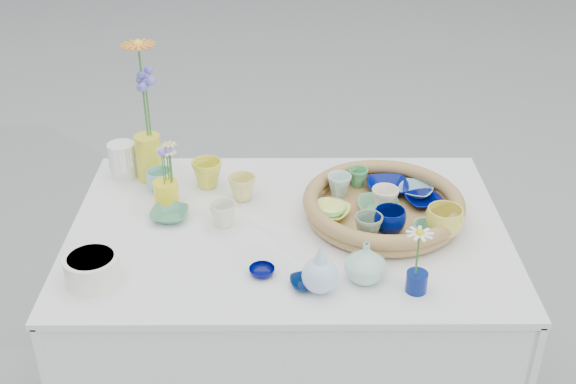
{
  "coord_description": "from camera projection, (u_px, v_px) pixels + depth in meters",
  "views": [
    {
      "loc": [
        -0.01,
        -1.76,
        1.91
      ],
      "look_at": [
        0.0,
        0.02,
        0.87
      ],
      "focal_mm": 45.0,
      "sensor_mm": 36.0,
      "label": 1
    }
  ],
  "objects": [
    {
      "name": "loose_ceramic_4",
      "position": [
        262.0,
        271.0,
        1.89
      ],
      "size": [
        0.07,
        0.07,
        0.02
      ],
      "primitive_type": "imported",
      "rotation": [
        0.0,
        0.0,
        -0.11
      ],
      "color": "#00044D",
      "rests_on": "display_table"
    },
    {
      "name": "tray_ceramic_10",
      "position": [
        330.0,
        212.0,
        2.1
      ],
      "size": [
        0.15,
        0.15,
        0.03
      ],
      "primitive_type": "imported",
      "rotation": [
        0.0,
        0.0,
        -0.42
      ],
      "color": "#FCFF60",
      "rests_on": "wicker_tray"
    },
    {
      "name": "tray_ceramic_2",
      "position": [
        444.0,
        222.0,
        2.0
      ],
      "size": [
        0.13,
        0.13,
        0.08
      ],
      "primitive_type": "imported",
      "rotation": [
        0.0,
        0.0,
        -0.27
      ],
      "color": "#E1D549",
      "rests_on": "wicker_tray"
    },
    {
      "name": "loose_ceramic_0",
      "position": [
        207.0,
        174.0,
        2.28
      ],
      "size": [
        0.1,
        0.1,
        0.09
      ],
      "primitive_type": "imported",
      "rotation": [
        0.0,
        0.0,
        -0.01
      ],
      "color": "yellow",
      "rests_on": "display_table"
    },
    {
      "name": "tray_ceramic_11",
      "position": [
        425.0,
        233.0,
        1.98
      ],
      "size": [
        0.08,
        0.08,
        0.06
      ],
      "primitive_type": "imported",
      "rotation": [
        0.0,
        0.0,
        0.04
      ],
      "color": "#7BC7A6",
      "rests_on": "wicker_tray"
    },
    {
      "name": "fluted_bowl",
      "position": [
        92.0,
        269.0,
        1.85
      ],
      "size": [
        0.16,
        0.16,
        0.07
      ],
      "primitive_type": null,
      "rotation": [
        0.0,
        0.0,
        -0.16
      ],
      "color": "white",
      "rests_on": "display_table"
    },
    {
      "name": "tray_ceramic_5",
      "position": [
        331.0,
        209.0,
        2.12
      ],
      "size": [
        0.1,
        0.1,
        0.03
      ],
      "primitive_type": "imported",
      "rotation": [
        0.0,
        0.0,
        -0.12
      ],
      "color": "#99EED4",
      "rests_on": "wicker_tray"
    },
    {
      "name": "loose_ceramic_2",
      "position": [
        169.0,
        215.0,
        2.12
      ],
      "size": [
        0.12,
        0.12,
        0.03
      ],
      "primitive_type": "imported",
      "rotation": [
        0.0,
        0.0,
        -0.1
      ],
      "color": "#468B68",
      "rests_on": "display_table"
    },
    {
      "name": "tray_ceramic_1",
      "position": [
        423.0,
        201.0,
        2.16
      ],
      "size": [
        0.13,
        0.13,
        0.03
      ],
      "primitive_type": "imported",
      "rotation": [
        0.0,
        0.0,
        0.31
      ],
      "color": "#000649",
      "rests_on": "wicker_tray"
    },
    {
      "name": "daisy_posy",
      "position": [
        166.0,
        162.0,
        2.13
      ],
      "size": [
        0.1,
        0.1,
        0.13
      ],
      "primitive_type": null,
      "rotation": [
        0.0,
        0.0,
        -0.41
      ],
      "color": "#ECE6CD",
      "rests_on": "daisy_cup"
    },
    {
      "name": "hydrangea",
      "position": [
        148.0,
        109.0,
        2.23
      ],
      "size": [
        0.08,
        0.08,
        0.25
      ],
      "primitive_type": null,
      "rotation": [
        0.0,
        0.0,
        0.22
      ],
      "color": "#4F52A1",
      "rests_on": "tall_vase_yellow"
    },
    {
      "name": "tray_ceramic_9",
      "position": [
        390.0,
        221.0,
        2.02
      ],
      "size": [
        0.11,
        0.11,
        0.07
      ],
      "primitive_type": "imported",
      "rotation": [
        0.0,
        0.0,
        0.22
      ],
      "color": "#000B54",
      "rests_on": "wicker_tray"
    },
    {
      "name": "loose_ceramic_1",
      "position": [
        242.0,
        188.0,
        2.21
      ],
      "size": [
        0.1,
        0.1,
        0.08
      ],
      "primitive_type": "imported",
      "rotation": [
        0.0,
        0.0,
        0.17
      ],
      "color": "#DED371",
      "rests_on": "display_table"
    },
    {
      "name": "tall_vase_yellow",
      "position": [
        149.0,
        158.0,
        2.3
      ],
      "size": [
        0.1,
        0.1,
        0.15
      ],
      "primitive_type": "cylinder",
      "rotation": [
        0.0,
        0.0,
        0.24
      ],
      "color": "yellow",
      "rests_on": "display_table"
    },
    {
      "name": "white_pitcher",
      "position": [
        123.0,
        161.0,
        2.32
      ],
      "size": [
        0.15,
        0.13,
        0.12
      ],
      "primitive_type": null,
      "rotation": [
        0.0,
        0.0,
        -0.37
      ],
      "color": "white",
      "rests_on": "display_table"
    },
    {
      "name": "tray_ceramic_12",
      "position": [
        358.0,
        177.0,
        2.25
      ],
      "size": [
        0.08,
        0.08,
        0.06
      ],
      "primitive_type": "imported",
      "rotation": [
        0.0,
        0.0,
        0.39
      ],
      "color": "#49A360",
      "rests_on": "wicker_tray"
    },
    {
      "name": "tray_ceramic_0",
      "position": [
        387.0,
        187.0,
        2.23
      ],
      "size": [
        0.13,
        0.13,
        0.03
      ],
      "primitive_type": "imported",
      "rotation": [
        0.0,
        0.0,
        0.02
      ],
      "color": "#000B60",
      "rests_on": "wicker_tray"
    },
    {
      "name": "bud_vase_cobalt",
      "position": [
        417.0,
        282.0,
        1.82
      ],
      "size": [
        0.06,
        0.06,
        0.06
      ],
      "primitive_type": "cylinder",
      "rotation": [
        0.0,
        0.0,
        0.13
      ],
      "color": "navy",
      "rests_on": "display_table"
    },
    {
      "name": "tray_ceramic_7",
      "position": [
        385.0,
        200.0,
        2.12
      ],
      "size": [
        0.1,
        0.1,
        0.07
      ],
      "primitive_type": "imported",
      "rotation": [
        0.0,
        0.0,
        0.32
      ],
      "color": "#F3EACB",
      "rests_on": "wicker_tray"
    },
    {
      "name": "tray_ceramic_4",
      "position": [
        368.0,
        227.0,
        1.99
      ],
      "size": [
        0.08,
        0.08,
        0.07
      ],
      "primitive_type": "imported",
      "rotation": [
        0.0,
        0.0,
        0.08
      ],
      "color": "gray",
      "rests_on": "wicker_tray"
    },
    {
      "name": "bud_vase_seafoam",
      "position": [
        365.0,
        262.0,
        1.85
      ],
      "size": [
        0.14,
        0.14,
        0.11
      ],
      "primitive_type": "imported",
      "rotation": [
        0.0,
        0.0,
        0.3
      ],
      "color": "#9FD5BF",
      "rests_on": "display_table"
    },
    {
      "name": "bud_vase_paleblue",
      "position": [
        320.0,
        267.0,
        1.8
      ],
      "size": [
        0.11,
        0.11,
        0.14
      ],
      "primitive_type": null,
      "rotation": [
        0.0,
        0.0,
        0.21
      ],
      "color": "silver",
      "rests_on": "display_table"
    },
    {
      "name": "tray_ceramic_6",
      "position": [
        339.0,
        185.0,
        2.2
      ],
      "size": [
        0.09,
        0.09,
        0.07
      ],
      "primitive_type": "imported",
      "rotation": [
        0.0,
        0.0,
        0.28
      ],
      "color": "silver",
      "rests_on": "wicker_tray"
    },
    {
      "name": "gerbera",
      "position": [
        143.0,
        91.0,
        2.2
      ],
      "size": [
        0.16,
        0.16,
        0.31
      ],
      "primitive_type": null,
      "rotation": [
        0.0,
        0.0,
        0.35
      ],
      "color": "orange",
      "rests_on": "tall_vase_yellow"
    },
    {
      "name": "tray_ceramic_3",
      "position": [
        378.0,
        207.0,
        2.13
      ],
      "size": [
        0.13,
        0.13,
        0.03
      ],
      "primitive_type": "imported",
      "rotation": [
        0.0,
        0.0,
        -0.03
      ],
      "color": "#5D9A6E",
      "rests_on": "wicker_tray"
    },
    {
      "name": "loose_ceramic_3",
      "position": [
        223.0,
        214.0,
        2.08
      ],
      "size": [
        0.08,
        0.08,
        0.07
      ],
      "primitive_type": "imported",
      "rotation": [
        0.0,
        0.0,
        0.02
      ],
      "color": "silver",
      "rests_on": "display_table"
    },
    {
      "name": "wicker_tray",
      "position": [
        383.0,
        206.0,
        2.12
      ],
      "size": [
        0.47,
        0.47,
        0.08
      ],
      "primitive_type": null,
      "color": "olive",
      "rests_on": "display_table"
    },
    {
      "name": "tray_ceramic_8",
      "position": [
        416.0,
        191.0,
        2.21
      ],
      "size": [
        0.14,
        0.14,
        0.03
      ],
      "primitive_type": "imported",
      "rotation": [
        0.0,
        0.0,
        -0.43
      ],
      "color": "#7BB5CC",
      "rests_on": "wicker_tray"
    },
    {
      "name": "loose_ceramic_5",
      "position": [
        160.0,
        180.0,
        2.26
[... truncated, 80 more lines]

